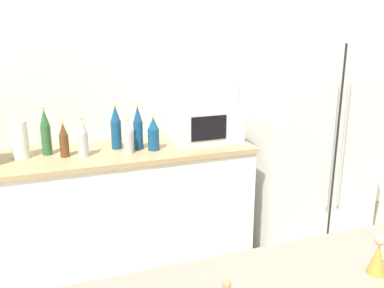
# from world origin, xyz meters

# --- Properties ---
(wall_back) EXTENTS (8.00, 0.06, 2.55)m
(wall_back) POSITION_xyz_m (0.00, 2.73, 1.27)
(wall_back) COLOR white
(wall_back) RESTS_ON ground_plane
(back_counter) EXTENTS (1.97, 0.63, 0.93)m
(back_counter) POSITION_xyz_m (-0.53, 2.40, 0.47)
(back_counter) COLOR white
(back_counter) RESTS_ON ground_plane
(refrigerator) EXTENTS (0.87, 0.74, 1.69)m
(refrigerator) POSITION_xyz_m (1.01, 2.33, 0.84)
(refrigerator) COLOR silver
(refrigerator) RESTS_ON ground_plane
(paper_towel_roll) EXTENTS (0.11, 0.11, 0.25)m
(paper_towel_roll) POSITION_xyz_m (-1.13, 2.43, 1.06)
(paper_towel_roll) COLOR white
(paper_towel_roll) RESTS_ON back_counter
(microwave) EXTENTS (0.48, 0.37, 0.28)m
(microwave) POSITION_xyz_m (0.17, 2.42, 1.07)
(microwave) COLOR white
(microwave) RESTS_ON back_counter
(back_bottle_0) EXTENTS (0.06, 0.06, 0.24)m
(back_bottle_0) POSITION_xyz_m (-0.85, 2.36, 1.05)
(back_bottle_0) COLOR brown
(back_bottle_0) RESTS_ON back_counter
(back_bottle_1) EXTENTS (0.07, 0.07, 0.32)m
(back_bottle_1) POSITION_xyz_m (-0.50, 2.43, 1.08)
(back_bottle_1) COLOR navy
(back_bottle_1) RESTS_ON back_counter
(back_bottle_2) EXTENTS (0.07, 0.07, 0.26)m
(back_bottle_2) POSITION_xyz_m (-0.74, 2.33, 1.06)
(back_bottle_2) COLOR #B2B7BC
(back_bottle_2) RESTS_ON back_counter
(back_bottle_3) EXTENTS (0.07, 0.07, 0.31)m
(back_bottle_3) POSITION_xyz_m (-0.35, 2.37, 1.08)
(back_bottle_3) COLOR navy
(back_bottle_3) RESTS_ON back_counter
(back_bottle_4) EXTENTS (0.07, 0.07, 0.32)m
(back_bottle_4) POSITION_xyz_m (-0.96, 2.45, 1.09)
(back_bottle_4) COLOR #2D6033
(back_bottle_4) RESTS_ON back_counter
(back_bottle_5) EXTENTS (0.08, 0.08, 0.24)m
(back_bottle_5) POSITION_xyz_m (-0.26, 2.31, 1.05)
(back_bottle_5) COLOR navy
(back_bottle_5) RESTS_ON back_counter
(back_bottle_6) EXTENTS (0.07, 0.07, 0.24)m
(back_bottle_6) POSITION_xyz_m (-0.44, 2.30, 1.05)
(back_bottle_6) COLOR #B2B7BC
(back_bottle_6) RESTS_ON back_counter
(wise_man_figurine_crimson) EXTENTS (0.06, 0.06, 0.14)m
(wise_man_figurine_crimson) POSITION_xyz_m (-0.00, 0.48, 1.08)
(wise_man_figurine_crimson) COLOR #B28933
(wise_man_figurine_crimson) RESTS_ON bar_counter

